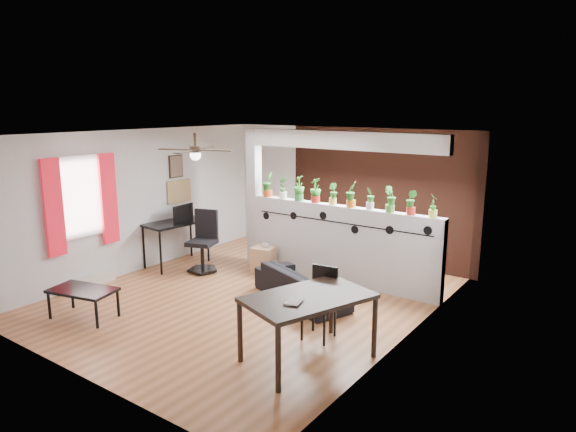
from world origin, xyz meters
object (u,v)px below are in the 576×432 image
(potted_plant_1, at_px, (283,187))
(potted_plant_9, at_px, (433,205))
(sofa, at_px, (301,285))
(dining_table, at_px, (308,303))
(potted_plant_0, at_px, (268,184))
(potted_plant_8, at_px, (411,201))
(office_chair, at_px, (204,245))
(potted_plant_5, at_px, (351,193))
(ceiling_fan, at_px, (195,152))
(cup, at_px, (266,245))
(potted_plant_6, at_px, (370,197))
(potted_plant_2, at_px, (299,187))
(potted_plant_4, at_px, (333,193))
(cube_shelf, at_px, (264,260))
(potted_plant_3, at_px, (316,190))
(potted_plant_7, at_px, (390,198))
(folding_chair, at_px, (322,296))
(computer_desk, at_px, (176,226))
(coffee_table, at_px, (83,292))

(potted_plant_1, distance_m, potted_plant_9, 2.81)
(sofa, bearing_deg, dining_table, 148.07)
(potted_plant_1, bearing_deg, potted_plant_9, 0.00)
(potted_plant_0, bearing_deg, sofa, -36.33)
(potted_plant_8, bearing_deg, dining_table, -93.38)
(office_chair, bearing_deg, potted_plant_5, 20.30)
(potted_plant_1, relative_size, sofa, 0.24)
(ceiling_fan, relative_size, cup, 10.42)
(potted_plant_5, bearing_deg, potted_plant_6, 0.00)
(potted_plant_1, relative_size, potted_plant_2, 0.88)
(potted_plant_2, xyz_separation_m, potted_plant_5, (1.05, 0.00, -0.01))
(potted_plant_4, distance_m, sofa, 1.72)
(potted_plant_9, distance_m, cube_shelf, 3.27)
(cube_shelf, xyz_separation_m, office_chair, (-0.96, -0.56, 0.25))
(potted_plant_0, xyz_separation_m, dining_table, (2.65, -2.66, -0.87))
(potted_plant_3, xyz_separation_m, potted_plant_7, (1.40, -0.00, -0.01))
(folding_chair, bearing_deg, sofa, 135.95)
(potted_plant_6, distance_m, computer_desk, 3.79)
(sofa, relative_size, dining_table, 0.99)
(potted_plant_6, xyz_separation_m, potted_plant_8, (0.70, 0.00, 0.01))
(potted_plant_7, height_order, potted_plant_8, potted_plant_7)
(potted_plant_0, height_order, potted_plant_9, potted_plant_0)
(cube_shelf, relative_size, folding_chair, 0.51)
(sofa, xyz_separation_m, folding_chair, (0.93, -0.90, 0.32))
(potted_plant_4, height_order, potted_plant_8, potted_plant_8)
(cup, height_order, coffee_table, cup)
(office_chair, bearing_deg, potted_plant_7, 16.15)
(computer_desk, distance_m, office_chair, 0.75)
(ceiling_fan, height_order, potted_plant_4, ceiling_fan)
(potted_plant_3, bearing_deg, cube_shelf, -156.37)
(potted_plant_6, distance_m, cube_shelf, 2.36)
(potted_plant_3, xyz_separation_m, potted_plant_4, (0.35, 0.00, -0.03))
(potted_plant_7, relative_size, cup, 3.65)
(potted_plant_1, relative_size, potted_plant_7, 0.95)
(folding_chair, bearing_deg, cup, 143.55)
(ceiling_fan, xyz_separation_m, dining_table, (2.67, -0.86, -1.59))
(potted_plant_2, relative_size, cube_shelf, 0.93)
(folding_chair, height_order, coffee_table, folding_chair)
(potted_plant_0, relative_size, potted_plant_2, 1.03)
(potted_plant_3, bearing_deg, potted_plant_5, -0.00)
(ceiling_fan, bearing_deg, potted_plant_9, 29.51)
(potted_plant_6, relative_size, cup, 3.27)
(potted_plant_7, distance_m, computer_desk, 4.12)
(potted_plant_6, bearing_deg, cube_shelf, -168.80)
(potted_plant_3, height_order, coffee_table, potted_plant_3)
(potted_plant_3, relative_size, office_chair, 0.39)
(potted_plant_3, relative_size, potted_plant_4, 1.17)
(coffee_table, bearing_deg, computer_desk, 107.61)
(sofa, height_order, office_chair, office_chair)
(potted_plant_7, distance_m, cube_shelf, 2.66)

